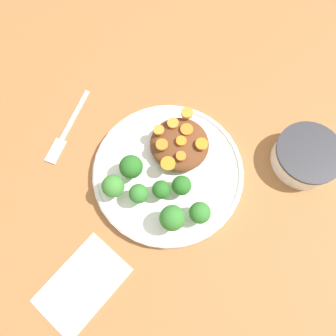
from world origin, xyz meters
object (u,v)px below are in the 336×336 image
(fork, at_px, (65,132))
(plate, at_px, (168,172))
(dip_bowl, at_px, (307,156))
(napkin, at_px, (82,285))

(fork, bearing_deg, plate, 87.41)
(dip_bowl, bearing_deg, fork, -39.24)
(dip_bowl, xyz_separation_m, napkin, (0.48, -0.02, -0.02))
(plate, height_order, napkin, plate)
(plate, bearing_deg, dip_bowl, 154.10)
(napkin, bearing_deg, fork, -110.03)
(napkin, bearing_deg, plate, -157.84)
(dip_bowl, height_order, fork, dip_bowl)
(plate, relative_size, dip_bowl, 2.26)
(dip_bowl, relative_size, fork, 0.85)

